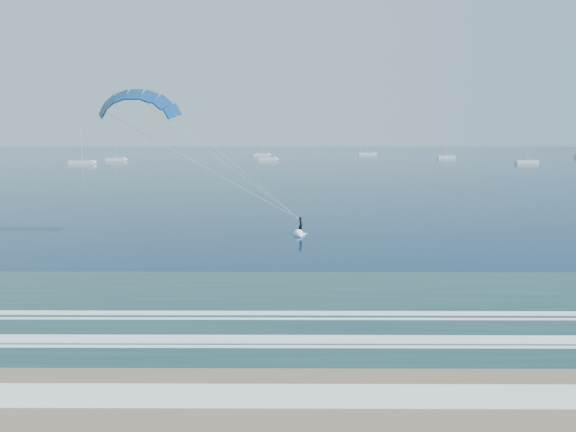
# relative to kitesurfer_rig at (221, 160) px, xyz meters

# --- Properties ---
(ground) EXTENTS (900.00, 900.00, 0.00)m
(ground) POSITION_rel_kitesurfer_rig_xyz_m (3.40, -31.49, -8.15)
(ground) COLOR #072644
(ground) RESTS_ON ground
(kitesurfer_rig) EXTENTS (21.89, 8.27, 16.02)m
(kitesurfer_rig) POSITION_rel_kitesurfer_rig_xyz_m (0.00, 0.00, 0.00)
(kitesurfer_rig) COLOR #CDF41C
(kitesurfer_rig) RESTS_ON ground
(sailboat_0) EXTENTS (9.47, 2.40, 12.77)m
(sailboat_0) POSITION_rel_kitesurfer_rig_xyz_m (-69.61, 137.11, -7.46)
(sailboat_0) COLOR silver
(sailboat_0) RESTS_ON ground
(sailboat_1) EXTENTS (7.94, 2.40, 11.01)m
(sailboat_1) POSITION_rel_kitesurfer_rig_xyz_m (-64.16, 157.95, -7.47)
(sailboat_1) COLOR silver
(sailboat_1) RESTS_ON ground
(sailboat_2) EXTENTS (8.12, 2.40, 11.03)m
(sailboat_2) POSITION_rel_kitesurfer_rig_xyz_m (-7.39, 207.12, -7.47)
(sailboat_2) COLOR silver
(sailboat_2) RESTS_ON ground
(sailboat_3) EXTENTS (7.60, 2.40, 10.70)m
(sailboat_3) POSITION_rel_kitesurfer_rig_xyz_m (-2.42, 162.86, -7.47)
(sailboat_3) COLOR silver
(sailboat_3) RESTS_ON ground
(sailboat_4) EXTENTS (9.33, 2.40, 12.60)m
(sailboat_4) POSITION_rel_kitesurfer_rig_xyz_m (47.23, 218.35, -7.46)
(sailboat_4) COLOR silver
(sailboat_4) RESTS_ON ground
(sailboat_5) EXTENTS (7.69, 2.40, 10.64)m
(sailboat_5) POSITION_rel_kitesurfer_rig_xyz_m (77.53, 181.91, -7.47)
(sailboat_5) COLOR silver
(sailboat_5) RESTS_ON ground
(sailboat_6) EXTENTS (8.05, 2.40, 11.00)m
(sailboat_6) POSITION_rel_kitesurfer_rig_xyz_m (94.93, 140.20, -7.47)
(sailboat_6) COLOR silver
(sailboat_6) RESTS_ON ground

